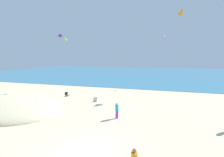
# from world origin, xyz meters

# --- Properties ---
(ground_plane) EXTENTS (120.00, 120.00, 0.00)m
(ground_plane) POSITION_xyz_m (0.00, 10.00, 0.00)
(ground_plane) COLOR beige
(ocean_water) EXTENTS (120.00, 60.00, 0.05)m
(ocean_water) POSITION_xyz_m (0.00, 49.44, 0.03)
(ocean_water) COLOR teal
(ocean_water) RESTS_ON ground_plane
(dune_mound) EXTENTS (11.90, 8.33, 2.25)m
(dune_mound) POSITION_xyz_m (-11.41, 5.26, 0.00)
(dune_mound) COLOR beige
(dune_mound) RESTS_ON ground_plane
(beach_chair_mid_beach) EXTENTS (0.66, 0.73, 0.60)m
(beach_chair_mid_beach) POSITION_xyz_m (-3.30, 10.50, 0.27)
(beach_chair_mid_beach) COLOR white
(beach_chair_mid_beach) RESTS_ON ground_plane
(beach_chair_near_camera) EXTENTS (0.80, 0.74, 0.63)m
(beach_chair_near_camera) POSITION_xyz_m (-8.75, 12.00, 0.28)
(beach_chair_near_camera) COLOR black
(beach_chair_near_camera) RESTS_ON ground_plane
(person_4) EXTENTS (0.68, 0.43, 0.81)m
(person_4) POSITION_xyz_m (3.00, 0.34, 0.30)
(person_4) COLOR orange
(person_4) RESTS_ON ground_plane
(person_5) EXTENTS (0.44, 0.44, 1.61)m
(person_5) POSITION_xyz_m (0.70, 5.87, 0.93)
(person_5) COLOR purple
(person_5) RESTS_ON ground_plane
(kite_lime) EXTENTS (0.91, 0.99, 1.18)m
(kite_lime) POSITION_xyz_m (-11.60, 16.82, 9.37)
(kite_lime) COLOR #99DB33
(kite_purple) EXTENTS (0.74, 0.29, 1.38)m
(kite_purple) POSITION_xyz_m (-9.95, 12.85, 9.32)
(kite_purple) COLOR purple
(kite_pink) EXTENTS (0.23, 0.72, 1.24)m
(kite_pink) POSITION_xyz_m (6.47, 24.94, 10.44)
(kite_pink) COLOR pink
(kite_orange) EXTENTS (1.16, 1.36, 1.91)m
(kite_orange) POSITION_xyz_m (8.19, 18.07, 13.02)
(kite_orange) COLOR orange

